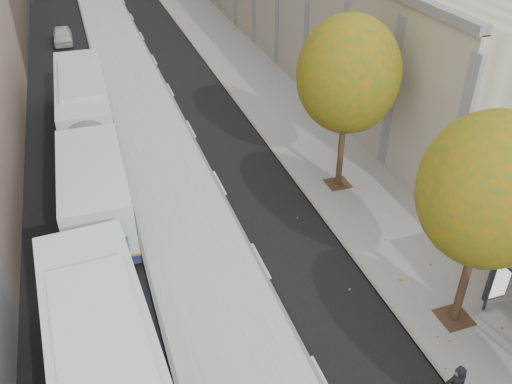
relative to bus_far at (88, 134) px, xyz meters
name	(u,v)px	position (x,y,z in m)	size (l,w,h in m)	color
bus_platform	(138,99)	(3.34, 7.14, -1.54)	(4.25, 150.00, 0.15)	#AAAAAA
sidewalk	(259,84)	(11.34, 7.14, -1.58)	(4.75, 150.00, 0.08)	gray
tree_c	(490,191)	(10.81, -14.86, 3.63)	(4.20, 4.20, 7.28)	#321F13
tree_d	(348,75)	(10.81, -5.86, 3.85)	(4.40, 4.40, 7.60)	#321F13
bus_far	(88,134)	(0.00, 0.00, 0.00)	(2.93, 17.80, 2.96)	silver
distant_car	(62,36)	(-0.63, 20.28, -1.01)	(1.44, 3.59, 1.22)	silver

